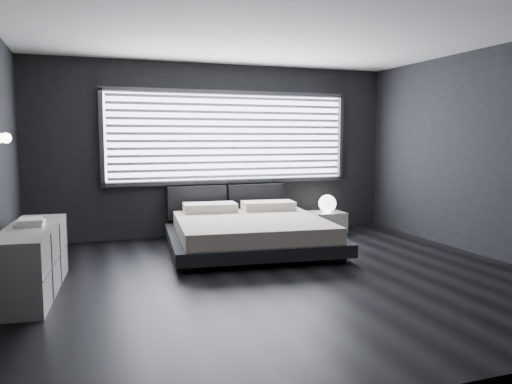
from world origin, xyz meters
name	(u,v)px	position (x,y,z in m)	size (l,w,h in m)	color
room	(281,156)	(0.00, 0.00, 1.40)	(6.04, 6.00, 2.80)	black
window	(231,137)	(0.20, 2.70, 1.61)	(4.14, 0.09, 1.52)	white
headboard	(227,201)	(0.11, 2.64, 0.57)	(1.96, 0.16, 0.52)	black
sconce_far	(6,138)	(-2.88, 0.65, 1.60)	(0.18, 0.11, 0.11)	silver
bed	(250,231)	(0.11, 1.43, 0.28)	(2.50, 2.41, 0.59)	black
nightstand	(326,222)	(1.78, 2.32, 0.17)	(0.59, 0.49, 0.34)	silver
orb_lamp	(327,204)	(1.78, 2.28, 0.49)	(0.30, 0.30, 0.30)	white
dresser	(32,260)	(-2.65, 0.26, 0.35)	(0.65, 1.78, 0.70)	silver
book_stack	(30,222)	(-2.66, 0.36, 0.73)	(0.28, 0.36, 0.07)	silver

